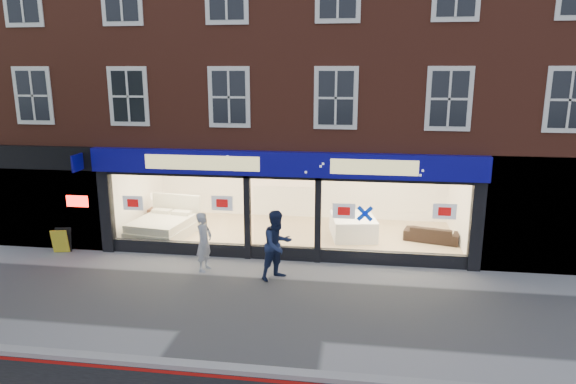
% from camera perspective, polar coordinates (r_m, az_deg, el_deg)
% --- Properties ---
extents(ground, '(120.00, 120.00, 0.00)m').
position_cam_1_polar(ground, '(12.78, -2.76, -12.35)').
color(ground, gray).
rests_on(ground, ground).
extents(kerb_line, '(60.00, 0.10, 0.01)m').
position_cam_1_polar(kerb_line, '(10.15, -6.28, -19.84)').
color(kerb_line, '#8C0A07').
rests_on(kerb_line, ground).
extents(kerb_stone, '(60.00, 0.25, 0.12)m').
position_cam_1_polar(kerb_stone, '(10.28, -5.99, -18.99)').
color(kerb_stone, gray).
rests_on(kerb_stone, ground).
extents(showroom_floor, '(11.00, 4.50, 0.10)m').
position_cam_1_polar(showroom_floor, '(17.58, 0.48, -4.81)').
color(showroom_floor, tan).
rests_on(showroom_floor, ground).
extents(building, '(19.00, 8.26, 10.30)m').
position_cam_1_polar(building, '(18.39, 1.21, 16.92)').
color(building, brown).
rests_on(building, ground).
extents(display_bed, '(2.06, 2.38, 1.22)m').
position_cam_1_polar(display_bed, '(17.76, -13.66, -3.68)').
color(display_bed, beige).
rests_on(display_bed, showroom_floor).
extents(bedside_table, '(0.46, 0.46, 0.55)m').
position_cam_1_polar(bedside_table, '(19.30, -14.48, -2.56)').
color(bedside_table, brown).
rests_on(bedside_table, showroom_floor).
extents(mattress_stack, '(1.67, 1.97, 0.69)m').
position_cam_1_polar(mattress_stack, '(17.32, 7.22, -3.82)').
color(mattress_stack, white).
rests_on(mattress_stack, showroom_floor).
extents(sofa, '(1.85, 1.10, 0.51)m').
position_cam_1_polar(sofa, '(17.39, 15.67, -4.48)').
color(sofa, black).
rests_on(sofa, showroom_floor).
extents(a_board, '(0.56, 0.42, 0.77)m').
position_cam_1_polar(a_board, '(17.49, -23.85, -4.95)').
color(a_board, gold).
rests_on(a_board, ground).
extents(pedestrian_grey, '(0.52, 0.68, 1.69)m').
position_cam_1_polar(pedestrian_grey, '(14.69, -9.30, -5.46)').
color(pedestrian_grey, '#ACAEB4').
rests_on(pedestrian_grey, ground).
extents(pedestrian_blue, '(1.17, 1.18, 1.92)m').
position_cam_1_polar(pedestrian_blue, '(13.88, -1.20, -5.90)').
color(pedestrian_blue, '#182243').
rests_on(pedestrian_blue, ground).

